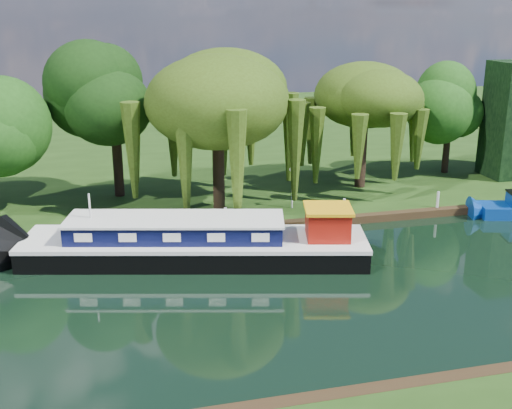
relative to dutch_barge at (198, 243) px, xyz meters
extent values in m
plane|color=black|center=(6.12, -4.89, -0.89)|extent=(120.00, 120.00, 0.00)
cube|color=#19330D|center=(6.12, 29.11, -0.66)|extent=(120.00, 52.00, 0.45)
cube|color=black|center=(-0.14, 0.04, -0.46)|extent=(17.24, 7.72, 1.12)
cube|color=silver|center=(-0.14, 0.04, 0.19)|extent=(17.35, 7.81, 0.21)
cube|color=#0A0E34|center=(-1.05, 0.26, 0.75)|extent=(10.78, 5.15, 0.89)
cube|color=silver|center=(-1.05, 0.26, 1.25)|extent=(11.01, 5.37, 0.11)
cube|color=maroon|center=(6.21, -1.55, 1.00)|extent=(2.50, 2.50, 1.40)
cube|color=#E2A10F|center=(6.21, -1.55, 1.78)|extent=(2.78, 2.78, 0.15)
cylinder|color=silver|center=(-5.04, 1.26, 1.42)|extent=(0.09, 0.09, 2.24)
imported|color=maroon|center=(-4.27, 1.98, -0.89)|extent=(3.78, 3.19, 0.67)
cylinder|color=black|center=(2.40, 6.75, 2.20)|extent=(0.68, 0.68, 5.27)
ellipsoid|color=#2D400D|center=(2.40, 6.75, 6.00)|extent=(7.35, 7.35, 4.75)
cylinder|color=black|center=(12.44, 9.03, 1.75)|extent=(0.62, 0.62, 4.37)
ellipsoid|color=#2D400D|center=(12.44, 9.03, 4.91)|extent=(5.97, 5.97, 3.86)
cylinder|color=black|center=(-3.29, 10.80, 2.95)|extent=(0.63, 0.63, 6.77)
ellipsoid|color=black|center=(-3.29, 10.80, 5.72)|extent=(5.41, 5.41, 5.41)
cylinder|color=black|center=(19.90, 11.00, 2.17)|extent=(0.45, 0.45, 5.20)
ellipsoid|color=#184010|center=(19.90, 11.00, 4.29)|extent=(4.16, 4.16, 4.16)
cylinder|color=silver|center=(6.62, 5.61, 0.66)|extent=(0.10, 0.10, 2.20)
sphere|color=white|center=(6.62, 5.61, 1.94)|extent=(0.36, 0.36, 0.36)
cylinder|color=silver|center=(-3.88, 3.51, 0.06)|extent=(0.16, 0.16, 1.00)
cylinder|color=silver|center=(2.12, 3.51, 0.06)|extent=(0.16, 0.16, 1.00)
cylinder|color=silver|center=(9.12, 3.51, 0.06)|extent=(0.16, 0.16, 1.00)
cylinder|color=silver|center=(15.12, 3.51, 0.06)|extent=(0.16, 0.16, 1.00)
camera|label=1|loc=(-4.46, -29.44, 11.33)|focal=45.00mm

